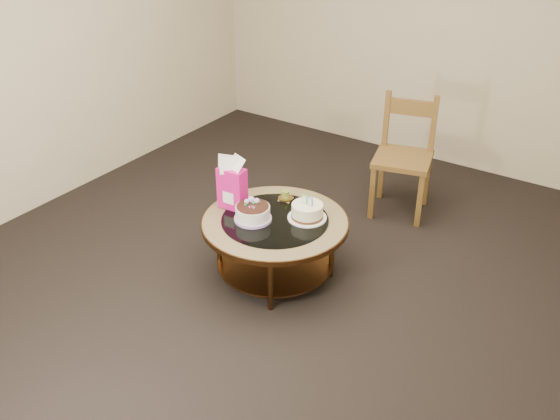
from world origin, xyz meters
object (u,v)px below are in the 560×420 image
Objects in this scene: decorated_cake at (253,213)px; dining_chair at (404,156)px; coffee_table at (275,229)px; gift_bag at (232,183)px; cream_cake at (307,212)px.

dining_chair reaches higher than decorated_cake.
decorated_cake is (-0.12, -0.09, 0.13)m from coffee_table.
decorated_cake reaches higher than coffee_table.
decorated_cake is 0.66× the size of gift_bag.
dining_chair reaches higher than gift_bag.
decorated_cake is 0.26× the size of dining_chair.
decorated_cake is 0.27m from gift_bag.
decorated_cake is at bearing -121.82° from dining_chair.
cream_cake reaches higher than decorated_cake.
coffee_table is 3.78× the size of cream_cake.
gift_bag reaches higher than cream_cake.
gift_bag is at bearing -130.29° from dining_chair.
coffee_table is 3.96× the size of decorated_cake.
coffee_table is at bearing -118.18° from dining_chair.
decorated_cake is 0.96× the size of cream_cake.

